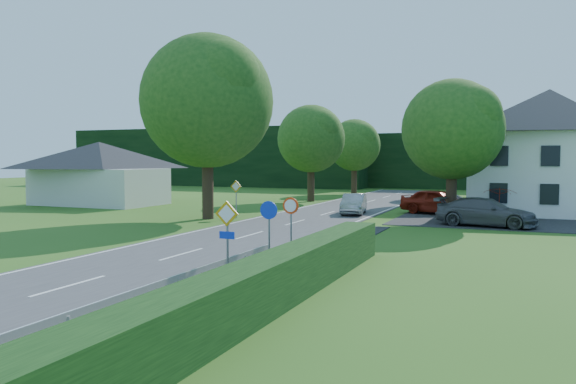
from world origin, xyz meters
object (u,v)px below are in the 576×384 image
at_px(streetlight, 449,149).
at_px(parasol, 499,202).
at_px(moving_car, 354,204).
at_px(parked_car_silver_b, 572,207).
at_px(motorcycle, 356,205).
at_px(parked_car_silver_a, 449,202).
at_px(parked_car_grey, 486,212).
at_px(parked_car_red, 438,202).

height_order(streetlight, parasol, streetlight).
height_order(moving_car, parked_car_silver_b, moving_car).
bearing_deg(moving_car, motorcycle, 87.60).
height_order(motorcycle, parked_car_silver_a, parked_car_silver_a).
xyz_separation_m(parked_car_silver_a, parasol, (3.40, -2.42, 0.26)).
bearing_deg(parked_car_grey, moving_car, 76.26).
xyz_separation_m(parked_car_red, parked_car_silver_b, (8.31, 1.62, -0.19)).
bearing_deg(parked_car_silver_a, parked_car_silver_b, -103.04).
distance_m(streetlight, parked_car_red, 4.39).
distance_m(parked_car_red, parked_car_silver_b, 8.47).
relative_size(parked_car_silver_a, parasol, 2.01).
bearing_deg(moving_car, parked_car_red, 12.05).
distance_m(parked_car_grey, parked_car_silver_b, 8.93).
bearing_deg(motorcycle, parasol, -18.24).
height_order(motorcycle, parked_car_red, parked_car_red).
bearing_deg(moving_car, parked_car_grey, -33.09).
relative_size(moving_car, parasol, 1.92).
height_order(parked_car_red, parasol, parasol).
relative_size(moving_car, parked_car_red, 0.83).
height_order(parked_car_grey, parasol, parasol).
relative_size(parked_car_silver_a, parked_car_silver_b, 0.91).
bearing_deg(parked_car_red, parked_car_silver_b, -61.75).
xyz_separation_m(streetlight, parked_car_silver_b, (7.36, 4.00, -3.76)).
bearing_deg(parasol, parked_car_red, 168.32).
xyz_separation_m(moving_car, parked_car_red, (5.31, 2.17, 0.17)).
relative_size(parked_car_red, parasol, 2.31).
height_order(parked_car_silver_a, parked_car_silver_b, parked_car_silver_a).
relative_size(moving_car, parked_car_silver_a, 0.96).
height_order(moving_car, parked_car_red, parked_car_red).
xyz_separation_m(motorcycle, parked_car_grey, (8.94, -4.92, 0.25)).
xyz_separation_m(parked_car_red, parked_car_grey, (3.47, -5.88, -0.07)).
xyz_separation_m(motorcycle, parked_car_red, (5.47, 0.97, 0.31)).
bearing_deg(parked_car_silver_a, motorcycle, 99.69).
relative_size(motorcycle, parked_car_silver_a, 0.48).
xyz_separation_m(streetlight, parked_car_grey, (2.51, -3.50, -3.63)).
relative_size(streetlight, parked_car_red, 1.59).
bearing_deg(parked_car_silver_b, parasol, 91.62).
distance_m(motorcycle, parasol, 9.46).
height_order(parked_car_red, parked_car_silver_b, parked_car_red).
xyz_separation_m(moving_car, parked_car_silver_a, (5.89, 3.76, 0.03)).
relative_size(motorcycle, parasol, 0.96).
height_order(motorcycle, parked_car_silver_b, parked_car_silver_b).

